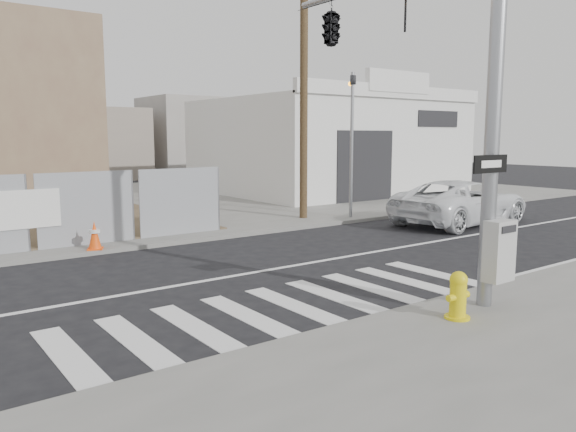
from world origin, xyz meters
TOP-DOWN VIEW (x-y plane):
  - ground at (0.00, 0.00)m, footprint 100.00×100.00m
  - sidewalk_far at (0.00, 14.00)m, footprint 50.00×20.00m
  - signal_pole at (2.49, -2.05)m, footprint 0.96×5.87m
  - far_signal_pole at (8.00, 4.60)m, footprint 0.16×0.20m
  - concrete_wall_right at (-0.50, 14.08)m, footprint 5.50×1.30m
  - auto_shop at (14.00, 12.97)m, footprint 12.00×10.20m
  - utility_pole_right at (6.50, 5.50)m, footprint 1.60×0.28m
  - fire_hydrant at (1.50, -4.99)m, footprint 0.49×0.47m
  - suv at (10.53, 1.65)m, footprint 5.71×2.89m
  - traffic_cone_d at (-1.46, 4.22)m, footprint 0.51×0.51m

SIDE VIEW (x-z plane):
  - ground at x=0.00m, z-range 0.00..0.00m
  - sidewalk_far at x=0.00m, z-range 0.00..0.12m
  - traffic_cone_d at x=-1.46m, z-range 0.11..0.86m
  - fire_hydrant at x=1.50m, z-range 0.12..0.90m
  - suv at x=10.53m, z-range 0.00..1.55m
  - auto_shop at x=14.00m, z-range -0.44..5.51m
  - concrete_wall_right at x=-0.50m, z-range -0.62..7.38m
  - far_signal_pole at x=8.00m, z-range 0.68..6.28m
  - signal_pole at x=2.49m, z-range 1.28..8.28m
  - utility_pole_right at x=6.50m, z-range 0.20..10.20m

